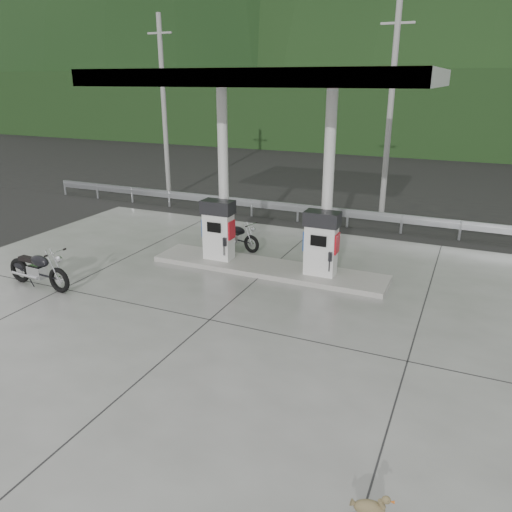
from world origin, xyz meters
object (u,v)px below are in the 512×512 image
at_px(gas_pump_right, 321,243).
at_px(duck, 369,508).
at_px(motorcycle_left, 38,270).
at_px(gas_pump_left, 218,230).
at_px(motorcycle_right, 236,236).

height_order(gas_pump_right, duck, gas_pump_right).
height_order(motorcycle_left, duck, motorcycle_left).
xyz_separation_m(gas_pump_left, duck, (6.18, -7.60, -0.87)).
bearing_deg(gas_pump_left, duck, -50.88).
distance_m(gas_pump_left, duck, 9.84).
bearing_deg(motorcycle_left, duck, -18.07).
xyz_separation_m(gas_pump_right, motorcycle_left, (-6.75, -3.63, -0.56)).
height_order(gas_pump_right, motorcycle_right, gas_pump_right).
height_order(motorcycle_right, duck, motorcycle_right).
bearing_deg(gas_pump_right, motorcycle_left, -151.74).
bearing_deg(motorcycle_left, gas_pump_right, 32.39).
height_order(motorcycle_left, motorcycle_right, motorcycle_left).
height_order(gas_pump_right, motorcycle_left, gas_pump_right).
bearing_deg(motorcycle_left, motorcycle_right, 60.08).
relative_size(motorcycle_left, motorcycle_right, 1.18).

